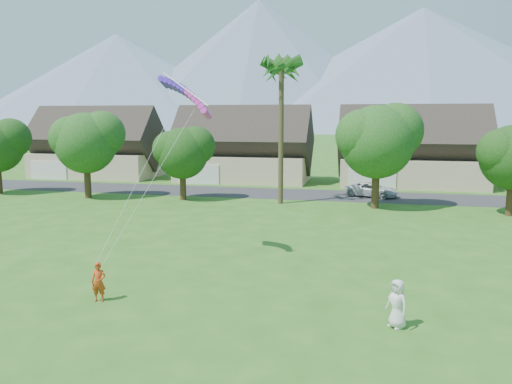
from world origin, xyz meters
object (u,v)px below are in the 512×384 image
(watcher, at_px, (397,304))
(parafoil_kite, at_px, (188,93))
(parked_car, at_px, (372,190))
(kite_flyer, at_px, (99,282))

(watcher, bearing_deg, parafoil_kite, -168.73)
(watcher, relative_size, parafoil_kite, 0.54)
(parafoil_kite, bearing_deg, parked_car, 78.27)
(watcher, bearing_deg, kite_flyer, -135.31)
(kite_flyer, bearing_deg, parked_car, 58.63)
(kite_flyer, distance_m, parked_car, 32.06)
(kite_flyer, distance_m, parafoil_kite, 10.45)
(kite_flyer, relative_size, parked_car, 0.34)
(parked_car, distance_m, parafoil_kite, 26.46)
(kite_flyer, height_order, watcher, watcher)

